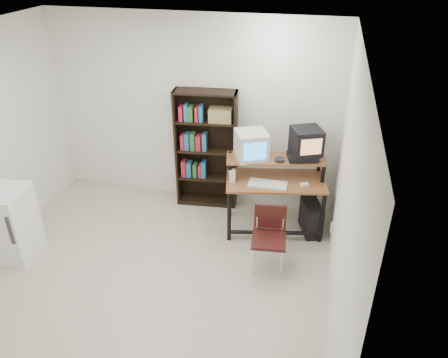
% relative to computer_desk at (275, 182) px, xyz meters
% --- Properties ---
extents(floor, '(4.00, 4.00, 0.01)m').
position_rel_computer_desk_xyz_m(floor, '(-1.25, -1.41, -0.70)').
color(floor, beige).
rests_on(floor, ground).
extents(ceiling, '(4.00, 4.00, 0.01)m').
position_rel_computer_desk_xyz_m(ceiling, '(-1.25, -1.41, 1.91)').
color(ceiling, white).
rests_on(ceiling, back_wall).
extents(back_wall, '(4.00, 0.01, 2.60)m').
position_rel_computer_desk_xyz_m(back_wall, '(-1.25, 0.59, 0.61)').
color(back_wall, silver).
rests_on(back_wall, floor).
extents(right_wall, '(0.01, 4.00, 2.60)m').
position_rel_computer_desk_xyz_m(right_wall, '(0.75, -1.41, 0.61)').
color(right_wall, silver).
rests_on(right_wall, floor).
extents(computer_desk, '(1.33, 0.85, 0.98)m').
position_rel_computer_desk_xyz_m(computer_desk, '(0.00, 0.00, 0.00)').
color(computer_desk, brown).
rests_on(computer_desk, floor).
extents(crt_monitor, '(0.49, 0.49, 0.35)m').
position_rel_computer_desk_xyz_m(crt_monitor, '(-0.33, 0.05, 0.45)').
color(crt_monitor, beige).
rests_on(crt_monitor, computer_desk).
extents(vcr, '(0.42, 0.35, 0.08)m').
position_rel_computer_desk_xyz_m(vcr, '(0.30, 0.14, 0.32)').
color(vcr, black).
rests_on(vcr, computer_desk).
extents(crt_tv, '(0.45, 0.45, 0.32)m').
position_rel_computer_desk_xyz_m(crt_tv, '(0.33, 0.17, 0.52)').
color(crt_tv, black).
rests_on(crt_tv, vcr).
extents(cd_spindle, '(0.16, 0.16, 0.05)m').
position_rel_computer_desk_xyz_m(cd_spindle, '(0.04, 0.01, 0.30)').
color(cd_spindle, '#26262B').
rests_on(cd_spindle, computer_desk).
extents(keyboard, '(0.47, 0.21, 0.03)m').
position_rel_computer_desk_xyz_m(keyboard, '(-0.08, -0.17, 0.05)').
color(keyboard, beige).
rests_on(keyboard, computer_desk).
extents(mousepad, '(0.24, 0.21, 0.01)m').
position_rel_computer_desk_xyz_m(mousepad, '(0.37, -0.05, 0.03)').
color(mousepad, black).
rests_on(mousepad, computer_desk).
extents(mouse, '(0.12, 0.10, 0.03)m').
position_rel_computer_desk_xyz_m(mouse, '(0.36, -0.07, 0.05)').
color(mouse, white).
rests_on(mouse, mousepad).
extents(desk_speaker, '(0.10, 0.09, 0.17)m').
position_rel_computer_desk_xyz_m(desk_speaker, '(-0.52, -0.18, 0.11)').
color(desk_speaker, beige).
rests_on(desk_speaker, computer_desk).
extents(pc_tower, '(0.34, 0.49, 0.42)m').
position_rel_computer_desk_xyz_m(pc_tower, '(0.49, 0.03, -0.48)').
color(pc_tower, black).
rests_on(pc_tower, floor).
extents(school_chair, '(0.42, 0.42, 0.76)m').
position_rel_computer_desk_xyz_m(school_chair, '(0.05, -0.76, -0.22)').
color(school_chair, black).
rests_on(school_chair, floor).
extents(bookshelf, '(0.86, 0.36, 1.67)m').
position_rel_computer_desk_xyz_m(bookshelf, '(-1.02, 0.44, 0.17)').
color(bookshelf, black).
rests_on(bookshelf, floor).
extents(mini_fridge, '(0.58, 0.58, 0.89)m').
position_rel_computer_desk_xyz_m(mini_fridge, '(-2.97, -1.28, -0.24)').
color(mini_fridge, white).
rests_on(mini_fridge, floor).
extents(wall_outlet, '(0.02, 0.08, 0.12)m').
position_rel_computer_desk_xyz_m(wall_outlet, '(0.74, -0.26, -0.39)').
color(wall_outlet, beige).
rests_on(wall_outlet, right_wall).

